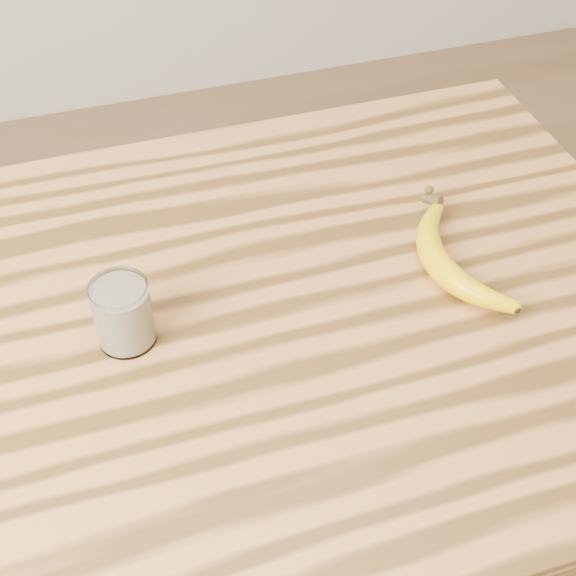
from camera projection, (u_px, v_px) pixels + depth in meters
name	position (u px, v px, depth m)	size (l,w,h in m)	color
table	(218.00, 388.00, 1.06)	(1.20, 0.80, 0.90)	#B17139
smoothie_glass	(123.00, 314.00, 0.92)	(0.07, 0.07, 0.09)	white
banana	(438.00, 264.00, 1.02)	(0.11, 0.29, 0.04)	#E9B803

